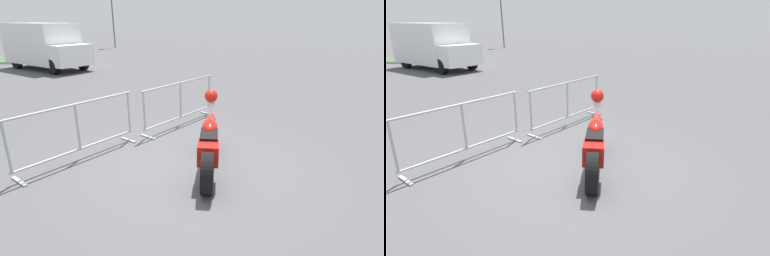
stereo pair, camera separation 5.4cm
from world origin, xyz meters
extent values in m
plane|color=#4C4C4F|center=(0.00, 0.00, 0.00)|extent=(120.00, 120.00, 0.00)
cylinder|color=black|center=(0.78, 0.18, 0.32)|extent=(0.62, 0.54, 0.65)
cylinder|color=black|center=(-0.46, -0.77, 0.32)|extent=(0.62, 0.54, 0.65)
cube|color=silver|center=(0.16, -0.29, 0.42)|extent=(0.82, 0.71, 0.28)
ellipsoid|color=red|center=(0.31, -0.18, 0.71)|extent=(0.61, 0.55, 0.26)
cube|color=black|center=(0.02, -0.41, 0.67)|extent=(0.59, 0.55, 0.12)
cube|color=red|center=(-0.25, -0.62, 0.53)|extent=(0.49, 0.48, 0.32)
cube|color=red|center=(0.78, 0.18, 0.67)|extent=(0.41, 0.36, 0.06)
cylinder|color=silver|center=(0.70, 0.12, 0.80)|extent=(0.06, 0.06, 0.46)
sphere|color=silver|center=(0.74, 0.15, 0.98)|extent=(0.16, 0.16, 0.16)
sphere|color=red|center=(0.70, 0.12, 1.13)|extent=(0.24, 0.24, 0.24)
cylinder|color=#9EA0A5|center=(-1.16, 1.71, 1.05)|extent=(2.49, 0.23, 0.04)
cylinder|color=#9EA0A5|center=(-1.16, 1.71, 0.20)|extent=(2.49, 0.23, 0.04)
cylinder|color=#9EA0A5|center=(-2.35, 1.62, 0.62)|extent=(0.05, 0.05, 0.85)
cylinder|color=#9EA0A5|center=(-1.16, 1.71, 0.62)|extent=(0.05, 0.05, 0.85)
cylinder|color=#9EA0A5|center=(0.03, 1.80, 0.62)|extent=(0.05, 0.05, 0.85)
cube|color=#9EA0A5|center=(-2.28, 1.62, 0.01)|extent=(0.09, 0.44, 0.03)
cube|color=#9EA0A5|center=(-0.04, 1.79, 0.01)|extent=(0.09, 0.44, 0.03)
cylinder|color=#9EA0A5|center=(1.49, 1.71, 1.05)|extent=(2.49, 0.23, 0.04)
cylinder|color=#9EA0A5|center=(1.49, 1.71, 0.20)|extent=(2.49, 0.23, 0.04)
cylinder|color=#9EA0A5|center=(0.30, 1.62, 0.62)|extent=(0.05, 0.05, 0.85)
cylinder|color=#9EA0A5|center=(1.49, 1.71, 0.62)|extent=(0.05, 0.05, 0.85)
cylinder|color=#9EA0A5|center=(2.68, 1.80, 0.62)|extent=(0.05, 0.05, 0.85)
cube|color=#9EA0A5|center=(0.37, 1.62, 0.01)|extent=(0.09, 0.44, 0.03)
cube|color=#9EA0A5|center=(2.61, 1.79, 0.01)|extent=(0.09, 0.44, 0.03)
cube|color=white|center=(3.05, 13.47, 1.31)|extent=(2.60, 4.35, 2.00)
cube|color=white|center=(3.43, 11.00, 0.84)|extent=(2.01, 1.18, 1.00)
cylinder|color=black|center=(4.20, 11.52, 0.36)|extent=(0.35, 0.75, 0.72)
cylinder|color=black|center=(2.54, 11.27, 0.36)|extent=(0.35, 0.75, 0.72)
cylinder|color=black|center=(3.70, 14.79, 0.36)|extent=(0.35, 0.75, 0.72)
cylinder|color=black|center=(2.04, 14.53, 0.36)|extent=(0.35, 0.75, 0.72)
cylinder|color=#ADA89E|center=(3.82, 17.99, 0.07)|extent=(3.92, 3.92, 0.14)
cylinder|color=#38662D|center=(3.82, 17.99, 0.15)|extent=(3.60, 3.60, 0.02)
sphere|color=#3D7A38|center=(3.74, 17.48, 0.52)|extent=(0.90, 0.90, 0.90)
sphere|color=#286023|center=(4.03, 18.05, 0.55)|extent=(0.97, 0.97, 0.97)
cylinder|color=#595B60|center=(13.09, 21.95, 2.75)|extent=(0.12, 0.12, 5.50)
camera|label=1|loc=(-3.50, -3.28, 2.45)|focal=28.00mm
camera|label=2|loc=(-3.47, -3.32, 2.45)|focal=28.00mm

